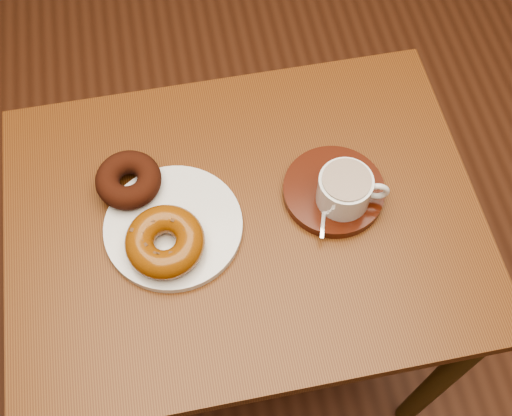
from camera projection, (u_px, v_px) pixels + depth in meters
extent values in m
plane|color=#552C1A|center=(321.00, 292.00, 1.74)|extent=(6.00, 6.00, 0.00)
cube|color=brown|center=(244.00, 220.00, 1.05)|extent=(0.77, 0.58, 0.03)
cylinder|color=#3F2F12|center=(439.00, 381.00, 1.28)|extent=(0.04, 0.04, 0.69)
cylinder|color=#3F2F12|center=(77.00, 222.00, 1.45)|extent=(0.04, 0.04, 0.69)
cylinder|color=#3F2F12|center=(371.00, 173.00, 1.52)|extent=(0.04, 0.04, 0.69)
cylinder|color=silver|center=(173.00, 227.00, 1.02)|extent=(0.29, 0.29, 0.01)
torus|color=#37150B|center=(128.00, 180.00, 1.03)|extent=(0.12, 0.12, 0.04)
torus|color=brown|center=(165.00, 242.00, 0.98)|extent=(0.13, 0.13, 0.05)
cube|color=#4F301A|center=(189.00, 232.00, 0.96)|extent=(0.01, 0.01, 0.00)
cube|color=#4F301A|center=(185.00, 222.00, 0.97)|extent=(0.01, 0.01, 0.00)
cube|color=#4F301A|center=(177.00, 216.00, 0.98)|extent=(0.01, 0.01, 0.00)
cube|color=#4F301A|center=(166.00, 213.00, 0.98)|extent=(0.01, 0.01, 0.00)
cube|color=#4F301A|center=(155.00, 215.00, 0.98)|extent=(0.01, 0.01, 0.00)
cube|color=#4F301A|center=(145.00, 221.00, 0.97)|extent=(0.01, 0.01, 0.00)
cube|color=#4F301A|center=(139.00, 230.00, 0.97)|extent=(0.01, 0.01, 0.00)
cube|color=#4F301A|center=(137.00, 240.00, 0.96)|extent=(0.01, 0.01, 0.00)
cube|color=#4F301A|center=(141.00, 250.00, 0.95)|extent=(0.01, 0.01, 0.00)
cube|color=#4F301A|center=(149.00, 257.00, 0.94)|extent=(0.01, 0.01, 0.00)
cube|color=#4F301A|center=(161.00, 260.00, 0.94)|extent=(0.01, 0.01, 0.00)
cube|color=#4F301A|center=(172.00, 258.00, 0.94)|extent=(0.01, 0.01, 0.00)
cube|color=#4F301A|center=(182.00, 252.00, 0.95)|extent=(0.01, 0.01, 0.00)
cube|color=#4F301A|center=(188.00, 242.00, 0.96)|extent=(0.01, 0.01, 0.00)
cylinder|color=#3B1208|center=(334.00, 191.00, 1.05)|extent=(0.18, 0.18, 0.02)
cylinder|color=silver|center=(344.00, 190.00, 1.01)|extent=(0.09, 0.09, 0.06)
cylinder|color=#522E1C|center=(347.00, 180.00, 0.98)|extent=(0.08, 0.08, 0.00)
torus|color=silver|center=(377.00, 191.00, 1.00)|extent=(0.04, 0.02, 0.04)
ellipsoid|color=silver|center=(326.00, 192.00, 1.04)|extent=(0.02, 0.03, 0.01)
cube|color=silver|center=(324.00, 216.00, 1.02)|extent=(0.03, 0.08, 0.00)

